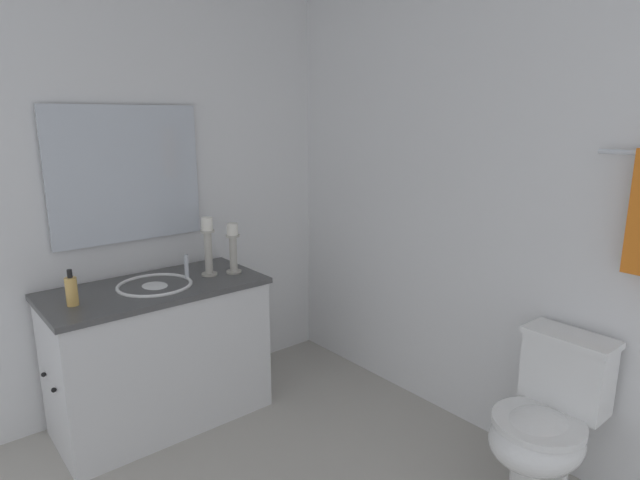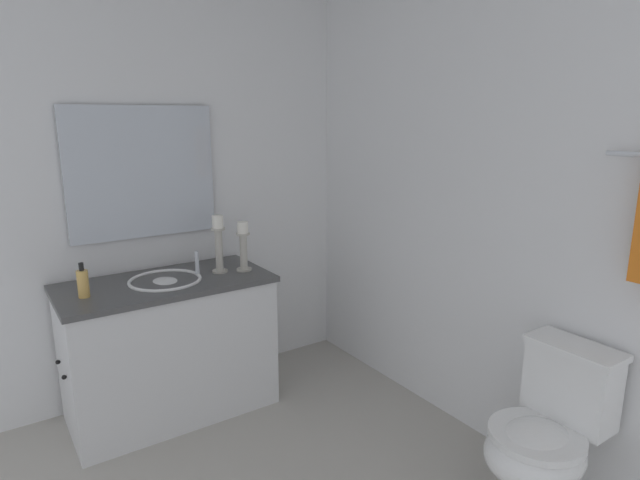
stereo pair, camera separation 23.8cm
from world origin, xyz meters
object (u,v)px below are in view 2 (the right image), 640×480
Objects in this scene: vanity_cabinet at (170,347)px; candle_holder_short at (219,242)px; sink_basin at (166,287)px; mirror at (143,173)px; candle_holder_tall at (243,245)px; toilet at (545,437)px; soap_bottle at (83,283)px.

candle_holder_short is (0.01, 0.32, 0.58)m from vanity_cabinet.
vanity_cabinet is at bearing -90.00° from sink_basin.
candle_holder_tall is at bearing 53.00° from mirror.
candle_holder_short is (-0.05, -0.13, 0.02)m from candle_holder_tall.
mirror is at bearing -152.17° from toilet.
vanity_cabinet is 1.01m from mirror.
soap_bottle is at bearing -138.52° from toilet.
toilet is (1.98, 1.04, -1.01)m from mirror.
candle_holder_tall reaches higher than vanity_cabinet.
mirror is at bearing -179.80° from sink_basin.
candle_holder_tall is (0.06, 0.45, 0.55)m from vanity_cabinet.
mirror reaches higher than vanity_cabinet.
sink_basin is 0.44m from soap_bottle.
vanity_cabinet is 3.90× the size of candle_holder_tall.
toilet is (1.66, 1.47, -0.50)m from soap_bottle.
soap_bottle is at bearing -85.09° from sink_basin.
candle_holder_tall reaches higher than soap_bottle.
candle_holder_short reaches higher than candle_holder_tall.
candle_holder_short reaches higher than soap_bottle.
vanity_cabinet is 0.63m from soap_bottle.
soap_bottle is (0.04, -0.43, 0.11)m from sink_basin.
candle_holder_tall is 0.87× the size of candle_holder_short.
mirror is at bearing -127.00° from candle_holder_tall.
soap_bottle is (0.02, -0.75, -0.11)m from candle_holder_short.
toilet is (1.70, 1.04, -0.39)m from sink_basin.
mirror is at bearing 179.99° from vanity_cabinet.
mirror is 2.48× the size of candle_holder_short.
sink_basin is at bearing 90.00° from vanity_cabinet.
vanity_cabinet is 1.53× the size of toilet.
mirror is 1.12× the size of toilet.
candle_holder_short is at bearing 91.74° from soap_bottle.
candle_holder_tall is 0.88m from soap_bottle.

